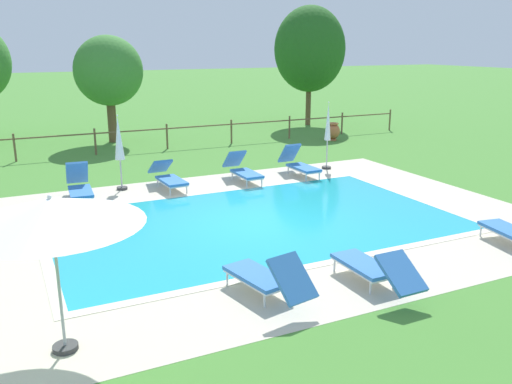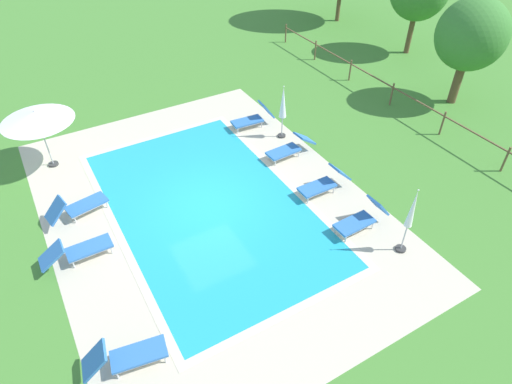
{
  "view_description": "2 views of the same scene",
  "coord_description": "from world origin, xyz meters",
  "px_view_note": "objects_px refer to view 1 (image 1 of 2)",
  "views": [
    {
      "loc": [
        -5.47,
        -11.35,
        4.24
      ],
      "look_at": [
        0.23,
        0.5,
        0.6
      ],
      "focal_mm": 37.6,
      "sensor_mm": 36.0,
      "label": 1
    },
    {
      "loc": [
        10.47,
        -4.18,
        9.85
      ],
      "look_at": [
        1.09,
        1.25,
        0.85
      ],
      "focal_mm": 31.04,
      "sensor_mm": 36.0,
      "label": 2
    }
  ],
  "objects_px": {
    "sun_lounger_north_mid": "(266,277)",
    "patio_umbrella_closed_row_west": "(119,142)",
    "sun_lounger_north_far": "(168,177)",
    "patio_umbrella_closed_row_mid_west": "(328,128)",
    "sun_lounger_south_mid": "(299,164)",
    "terracotta_urn_near_fence": "(333,131)",
    "sun_lounger_south_near_corner": "(80,186)",
    "patio_umbrella_open_foreground": "(51,212)",
    "sun_lounger_north_end": "(374,267)",
    "sun_lounger_north_near_steps": "(243,170)",
    "tree_far_west": "(310,49)",
    "tree_west_mid": "(108,71)"
  },
  "relations": [
    {
      "from": "sun_lounger_north_mid",
      "to": "patio_umbrella_closed_row_mid_west",
      "type": "xyz_separation_m",
      "value": [
        6.39,
        7.97,
        1.07
      ]
    },
    {
      "from": "sun_lounger_north_near_steps",
      "to": "patio_umbrella_closed_row_mid_west",
      "type": "height_order",
      "value": "patio_umbrella_closed_row_mid_west"
    },
    {
      "from": "sun_lounger_north_far",
      "to": "patio_umbrella_closed_row_west",
      "type": "xyz_separation_m",
      "value": [
        -1.31,
        0.49,
        1.08
      ]
    },
    {
      "from": "sun_lounger_north_near_steps",
      "to": "terracotta_urn_near_fence",
      "type": "bearing_deg",
      "value": 36.88
    },
    {
      "from": "sun_lounger_south_mid",
      "to": "terracotta_urn_near_fence",
      "type": "height_order",
      "value": "sun_lounger_south_mid"
    },
    {
      "from": "sun_lounger_north_end",
      "to": "patio_umbrella_open_foreground",
      "type": "distance_m",
      "value": 5.56
    },
    {
      "from": "sun_lounger_south_mid",
      "to": "patio_umbrella_closed_row_west",
      "type": "distance_m",
      "value": 5.88
    },
    {
      "from": "sun_lounger_south_near_corner",
      "to": "patio_umbrella_open_foreground",
      "type": "height_order",
      "value": "patio_umbrella_open_foreground"
    },
    {
      "from": "sun_lounger_north_near_steps",
      "to": "tree_far_west",
      "type": "distance_m",
      "value": 13.34
    },
    {
      "from": "sun_lounger_north_far",
      "to": "terracotta_urn_near_fence",
      "type": "height_order",
      "value": "sun_lounger_north_far"
    },
    {
      "from": "sun_lounger_north_end",
      "to": "sun_lounger_south_near_corner",
      "type": "bearing_deg",
      "value": 116.04
    },
    {
      "from": "sun_lounger_north_mid",
      "to": "sun_lounger_north_far",
      "type": "relative_size",
      "value": 0.98
    },
    {
      "from": "patio_umbrella_open_foreground",
      "to": "patio_umbrella_closed_row_mid_west",
      "type": "height_order",
      "value": "patio_umbrella_closed_row_mid_west"
    },
    {
      "from": "sun_lounger_north_end",
      "to": "terracotta_urn_near_fence",
      "type": "relative_size",
      "value": 2.54
    },
    {
      "from": "sun_lounger_north_mid",
      "to": "patio_umbrella_open_foreground",
      "type": "distance_m",
      "value": 3.76
    },
    {
      "from": "patio_umbrella_closed_row_mid_west",
      "to": "sun_lounger_north_near_steps",
      "type": "bearing_deg",
      "value": -173.77
    },
    {
      "from": "sun_lounger_north_far",
      "to": "patio_umbrella_closed_row_mid_west",
      "type": "xyz_separation_m",
      "value": [
        5.8,
        0.19,
        1.08
      ]
    },
    {
      "from": "terracotta_urn_near_fence",
      "to": "patio_umbrella_closed_row_mid_west",
      "type": "bearing_deg",
      "value": -125.71
    },
    {
      "from": "sun_lounger_south_mid",
      "to": "sun_lounger_north_near_steps",
      "type": "bearing_deg",
      "value": 178.25
    },
    {
      "from": "sun_lounger_north_mid",
      "to": "tree_west_mid",
      "type": "distance_m",
      "value": 16.9
    },
    {
      "from": "sun_lounger_north_end",
      "to": "patio_umbrella_closed_row_mid_west",
      "type": "bearing_deg",
      "value": 62.1
    },
    {
      "from": "sun_lounger_north_end",
      "to": "patio_umbrella_closed_row_mid_west",
      "type": "xyz_separation_m",
      "value": [
        4.45,
        8.4,
        1.09
      ]
    },
    {
      "from": "patio_umbrella_open_foreground",
      "to": "patio_umbrella_closed_row_mid_west",
      "type": "bearing_deg",
      "value": 40.11
    },
    {
      "from": "sun_lounger_north_near_steps",
      "to": "sun_lounger_north_end",
      "type": "xyz_separation_m",
      "value": [
        -1.05,
        -8.03,
        -0.02
      ]
    },
    {
      "from": "sun_lounger_north_mid",
      "to": "sun_lounger_north_end",
      "type": "distance_m",
      "value": 1.99
    },
    {
      "from": "sun_lounger_north_far",
      "to": "patio_umbrella_open_foreground",
      "type": "distance_m",
      "value": 9.09
    },
    {
      "from": "sun_lounger_north_far",
      "to": "patio_umbrella_closed_row_mid_west",
      "type": "bearing_deg",
      "value": 1.84
    },
    {
      "from": "patio_umbrella_closed_row_mid_west",
      "to": "patio_umbrella_open_foreground",
      "type": "bearing_deg",
      "value": -139.89
    },
    {
      "from": "sun_lounger_north_mid",
      "to": "sun_lounger_north_near_steps",
      "type": "bearing_deg",
      "value": 68.5
    },
    {
      "from": "patio_umbrella_closed_row_west",
      "to": "terracotta_urn_near_fence",
      "type": "bearing_deg",
      "value": 22.86
    },
    {
      "from": "sun_lounger_north_mid",
      "to": "patio_umbrella_closed_row_west",
      "type": "height_order",
      "value": "patio_umbrella_closed_row_west"
    },
    {
      "from": "tree_far_west",
      "to": "sun_lounger_north_far",
      "type": "bearing_deg",
      "value": -138.04
    },
    {
      "from": "sun_lounger_north_end",
      "to": "patio_umbrella_closed_row_mid_west",
      "type": "distance_m",
      "value": 9.57
    },
    {
      "from": "tree_far_west",
      "to": "tree_west_mid",
      "type": "xyz_separation_m",
      "value": [
        -10.6,
        -0.75,
        -0.87
      ]
    },
    {
      "from": "sun_lounger_south_near_corner",
      "to": "tree_far_west",
      "type": "bearing_deg",
      "value": 36.26
    },
    {
      "from": "patio_umbrella_open_foreground",
      "to": "sun_lounger_north_near_steps",
      "type": "bearing_deg",
      "value": 51.0
    },
    {
      "from": "sun_lounger_north_end",
      "to": "sun_lounger_south_near_corner",
      "type": "distance_m",
      "value": 8.99
    },
    {
      "from": "tree_west_mid",
      "to": "sun_lounger_south_mid",
      "type": "bearing_deg",
      "value": -64.64
    },
    {
      "from": "tree_far_west",
      "to": "sun_lounger_north_near_steps",
      "type": "bearing_deg",
      "value": -130.25
    },
    {
      "from": "sun_lounger_south_mid",
      "to": "terracotta_urn_near_fence",
      "type": "relative_size",
      "value": 2.34
    },
    {
      "from": "patio_umbrella_open_foreground",
      "to": "tree_west_mid",
      "type": "bearing_deg",
      "value": 76.52
    },
    {
      "from": "sun_lounger_north_near_steps",
      "to": "sun_lounger_south_mid",
      "type": "relative_size",
      "value": 1.04
    },
    {
      "from": "sun_lounger_south_mid",
      "to": "tree_west_mid",
      "type": "relative_size",
      "value": 0.4
    },
    {
      "from": "sun_lounger_north_mid",
      "to": "tree_far_west",
      "type": "bearing_deg",
      "value": 57.02
    },
    {
      "from": "sun_lounger_south_mid",
      "to": "patio_umbrella_closed_row_mid_west",
      "type": "height_order",
      "value": "patio_umbrella_closed_row_mid_west"
    },
    {
      "from": "patio_umbrella_open_foreground",
      "to": "sun_lounger_north_end",
      "type": "bearing_deg",
      "value": -2.21
    },
    {
      "from": "sun_lounger_north_near_steps",
      "to": "sun_lounger_south_mid",
      "type": "distance_m",
      "value": 2.03
    },
    {
      "from": "patio_umbrella_closed_row_west",
      "to": "patio_umbrella_open_foreground",
      "type": "bearing_deg",
      "value": -107.21
    },
    {
      "from": "patio_umbrella_open_foreground",
      "to": "terracotta_urn_near_fence",
      "type": "relative_size",
      "value": 3.12
    },
    {
      "from": "sun_lounger_south_mid",
      "to": "tree_far_west",
      "type": "height_order",
      "value": "tree_far_west"
    }
  ]
}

